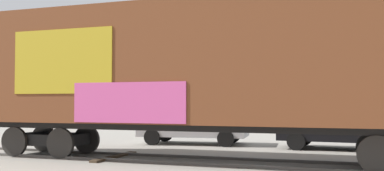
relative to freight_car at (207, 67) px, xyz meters
The scene contains 6 objects.
ground_plane 3.07m from the freight_car, ahead, with size 260.00×260.00×0.00m, color gray.
track 2.70m from the freight_car, ahead, with size 60.02×3.98×0.08m.
freight_car is the anchor object (origin of this frame).
hillside 71.16m from the freight_car, 88.81° to the left, with size 137.71×38.88×14.34m.
parked_car_silver 5.79m from the freight_car, 115.11° to the left, with size 4.49×2.38×1.60m.
parked_car_black 6.26m from the freight_car, 55.49° to the left, with size 4.47×2.10×1.69m.
Camera 1 is at (2.70, -12.15, 1.71)m, focal length 42.23 mm.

